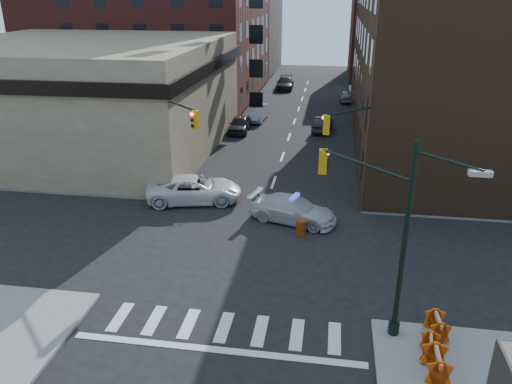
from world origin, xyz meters
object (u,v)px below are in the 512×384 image
(pedestrian_a, at_px, (128,174))
(barrel_road, at_px, (301,228))
(parked_car_wnear, at_px, (240,124))
(pedestrian_b, at_px, (151,167))
(parked_car_wfar, at_px, (257,113))
(parked_car_enear, at_px, (323,124))
(barricade_nw_a, at_px, (131,182))
(police_car, at_px, (293,209))
(barricade_se_a, at_px, (437,326))
(pickup, at_px, (194,189))
(barrel_bank, at_px, (196,188))

(pedestrian_a, distance_m, barrel_road, 13.66)
(parked_car_wnear, relative_size, pedestrian_b, 2.64)
(parked_car_wnear, xyz_separation_m, parked_car_wfar, (0.97, 4.87, 0.04))
(parked_car_enear, xyz_separation_m, barrel_road, (-0.52, -22.65, -0.25))
(pedestrian_b, relative_size, barricade_nw_a, 1.35)
(barricade_nw_a, bearing_deg, police_car, -28.04)
(parked_car_wfar, height_order, barricade_nw_a, parked_car_wfar)
(pedestrian_b, distance_m, barricade_se_a, 23.06)
(parked_car_wnear, height_order, pedestrian_a, pedestrian_a)
(pedestrian_b, relative_size, barricade_se_a, 1.42)
(parked_car_enear, bearing_deg, pickup, 74.87)
(barrel_road, bearing_deg, pedestrian_a, 155.78)
(barrel_bank, bearing_deg, parked_car_enear, 66.28)
(parked_car_enear, xyz_separation_m, barricade_se_a, (5.41, -30.84, -0.11))
(parked_car_wnear, xyz_separation_m, barrel_bank, (0.09, -16.40, -0.23))
(pedestrian_b, distance_m, barricade_nw_a, 2.33)
(pickup, xyz_separation_m, barricade_se_a, (13.15, -12.03, -0.25))
(barrel_road, distance_m, barrel_bank, 8.74)
(parked_car_wfar, bearing_deg, police_car, -73.14)
(parked_car_enear, relative_size, barricade_nw_a, 3.40)
(pickup, relative_size, barricade_nw_a, 4.79)
(barrel_bank, bearing_deg, barrel_road, -32.71)
(pickup, distance_m, barrel_bank, 0.95)
(police_car, relative_size, pedestrian_b, 3.04)
(parked_car_wnear, distance_m, barricade_se_a, 32.22)
(parked_car_enear, bearing_deg, parked_car_wnear, 18.05)
(pickup, relative_size, pedestrian_b, 3.54)
(police_car, bearing_deg, pickup, 89.31)
(parked_car_wfar, relative_size, barrel_bank, 4.56)
(parked_car_wnear, height_order, barricade_se_a, parked_car_wnear)
(parked_car_wfar, bearing_deg, pedestrian_a, -103.09)
(parked_car_wnear, height_order, barrel_bank, parked_car_wnear)
(parked_car_enear, xyz_separation_m, barricade_nw_a, (-12.54, -17.69, -0.09))
(police_car, height_order, barricade_nw_a, police_car)
(parked_car_wfar, bearing_deg, barrel_road, -72.76)
(police_car, xyz_separation_m, barrel_bank, (-6.74, 2.93, -0.22))
(parked_car_enear, relative_size, pedestrian_a, 2.58)
(pedestrian_a, bearing_deg, pedestrian_b, 67.69)
(pedestrian_a, height_order, barricade_se_a, pedestrian_a)
(pickup, height_order, parked_car_wnear, pickup)
(police_car, relative_size, pickup, 0.86)
(police_car, relative_size, pedestrian_a, 3.13)
(parked_car_wfar, bearing_deg, parked_car_wnear, -98.06)
(parked_car_wnear, distance_m, barricade_nw_a, 16.80)
(pickup, xyz_separation_m, parked_car_wnear, (-0.23, 17.29, -0.07))
(parked_car_enear, height_order, pedestrian_a, pedestrian_a)
(barricade_se_a, xyz_separation_m, barricade_nw_a, (-17.95, 13.15, 0.02))
(police_car, relative_size, parked_car_enear, 1.21)
(pickup, xyz_separation_m, barricade_nw_a, (-4.80, 1.12, -0.22))
(parked_car_wfar, relative_size, barricade_nw_a, 3.88)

